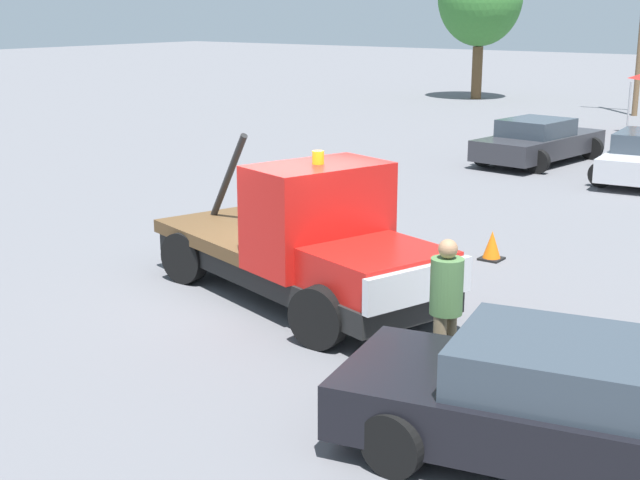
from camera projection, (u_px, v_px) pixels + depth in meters
ground_plane at (295, 298)px, 14.36m from camera, size 160.00×160.00×0.00m
tow_truck at (308, 245)px, 13.84m from camera, size 6.08×3.54×2.51m
foreground_car at (580, 408)px, 8.94m from camera, size 5.33×2.97×1.34m
person_near_truck at (446, 300)px, 10.93m from camera, size 0.41×0.41×1.84m
parked_car_charcoal at (538, 141)px, 26.67m from camera, size 2.82×5.02×1.34m
traffic_cone at (492, 247)px, 16.49m from camera, size 0.40×0.40×0.55m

